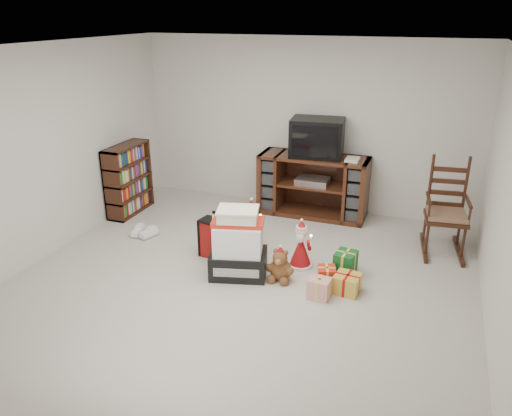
{
  "coord_description": "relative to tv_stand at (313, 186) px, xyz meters",
  "views": [
    {
      "loc": [
        1.84,
        -4.53,
        2.84
      ],
      "look_at": [
        -0.06,
        0.6,
        0.65
      ],
      "focal_mm": 35.0,
      "sensor_mm": 36.0,
      "label": 1
    }
  ],
  "objects": [
    {
      "name": "red_suitcase",
      "position": [
        -0.75,
        -1.75,
        -0.2
      ],
      "size": [
        0.4,
        0.26,
        0.57
      ],
      "rotation": [
        0.0,
        0.0,
        -0.17
      ],
      "color": "maroon",
      "rests_on": "floor"
    },
    {
      "name": "rocking_chair",
      "position": [
        1.83,
        -0.56,
        -0.03
      ],
      "size": [
        0.59,
        0.87,
        1.23
      ],
      "rotation": [
        0.0,
        0.0,
        0.12
      ],
      "color": "#381A0F",
      "rests_on": "floor"
    },
    {
      "name": "tv_stand",
      "position": [
        0.0,
        0.0,
        0.0
      ],
      "size": [
        1.56,
        0.56,
        0.89
      ],
      "rotation": [
        0.0,
        0.0,
        0.0
      ],
      "color": "#472114",
      "rests_on": "floor"
    },
    {
      "name": "sneaker_pair",
      "position": [
        -1.92,
        -1.55,
        -0.4
      ],
      "size": [
        0.33,
        0.28,
        0.09
      ],
      "rotation": [
        0.0,
        0.0,
        -0.05
      ],
      "color": "white",
      "rests_on": "floor"
    },
    {
      "name": "santa_figurine",
      "position": [
        0.28,
        -1.63,
        -0.22
      ],
      "size": [
        0.29,
        0.28,
        0.6
      ],
      "color": "maroon",
      "rests_on": "floor"
    },
    {
      "name": "bookshelf",
      "position": [
        -2.57,
        -0.86,
        0.05
      ],
      "size": [
        0.28,
        0.84,
        1.03
      ],
      "color": "#381A0F",
      "rests_on": "floor"
    },
    {
      "name": "gift_cluster",
      "position": [
        0.74,
        -1.93,
        -0.33
      ],
      "size": [
        0.52,
        0.8,
        0.24
      ],
      "color": "red",
      "rests_on": "floor"
    },
    {
      "name": "teddy_bear",
      "position": [
        0.15,
        -2.01,
        -0.28
      ],
      "size": [
        0.25,
        0.22,
        0.37
      ],
      "color": "brown",
      "rests_on": "floor"
    },
    {
      "name": "room",
      "position": [
        -0.24,
        -2.19,
        0.8
      ],
      "size": [
        5.01,
        5.01,
        2.51
      ],
      "color": "#BDB7AD",
      "rests_on": "ground"
    },
    {
      "name": "gift_pile",
      "position": [
        -0.33,
        -2.06,
        -0.1
      ],
      "size": [
        0.73,
        0.61,
        0.79
      ],
      "rotation": [
        0.0,
        0.0,
        0.27
      ],
      "color": "black",
      "rests_on": "floor"
    },
    {
      "name": "stocking",
      "position": [
        -0.55,
        -2.01,
        -0.12
      ],
      "size": [
        0.32,
        0.16,
        0.66
      ],
      "primitive_type": null,
      "rotation": [
        0.0,
        0.0,
        -0.09
      ],
      "color": "#0D7B1C",
      "rests_on": "floor"
    },
    {
      "name": "crt_television",
      "position": [
        0.02,
        0.02,
        0.71
      ],
      "size": [
        0.78,
        0.6,
        0.54
      ],
      "rotation": [
        0.0,
        0.0,
        0.11
      ],
      "color": "black",
      "rests_on": "tv_stand"
    },
    {
      "name": "mrs_claus_figurine",
      "position": [
        -0.43,
        -1.39,
        -0.19
      ],
      "size": [
        0.33,
        0.31,
        0.67
      ],
      "color": "maroon",
      "rests_on": "floor"
    }
  ]
}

